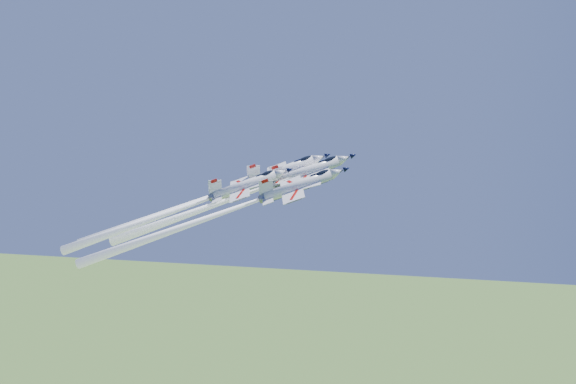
% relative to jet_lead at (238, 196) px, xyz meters
% --- Properties ---
extents(jet_lead, '(38.43, 16.59, 32.48)m').
position_rel_jet_lead_xyz_m(jet_lead, '(0.00, 0.00, 0.00)').
color(jet_lead, white).
extents(jet_left, '(39.96, 17.26, 35.33)m').
position_rel_jet_lead_xyz_m(jet_left, '(-6.60, 1.45, -0.57)').
color(jet_left, white).
extents(jet_right, '(39.28, 16.96, 34.59)m').
position_rel_jet_lead_xyz_m(jet_right, '(-0.89, -9.67, -2.09)').
color(jet_right, white).
extents(jet_slot, '(36.14, 15.60, 30.04)m').
position_rel_jet_lead_xyz_m(jet_slot, '(-10.30, -4.09, -2.09)').
color(jet_slot, white).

